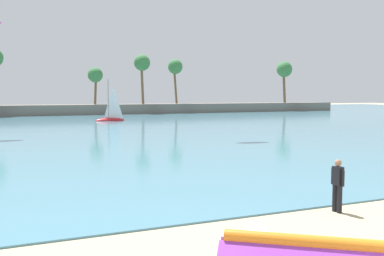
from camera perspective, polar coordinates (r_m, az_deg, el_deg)
The scene contains 5 objects.
sea at distance 65.20m, azimuth -17.69°, elevation 1.05°, with size 220.00×107.27×0.06m, color teal.
palm_headland at distance 78.43m, azimuth -22.05°, elevation 3.78°, with size 117.84×6.19×12.71m.
person_at_waterline at distance 14.49m, azimuth 18.39°, elevation -6.91°, with size 0.21×0.55×1.67m.
surfboard at distance 12.03m, azimuth 8.69°, elevation -13.27°, with size 2.10×0.52×0.08m, color white.
sailboat_near_shore at distance 60.02m, azimuth -10.53°, elevation 1.45°, with size 4.21×1.52×6.00m.
Camera 1 is at (-6.37, -3.45, 3.70)m, focal length 41.04 mm.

